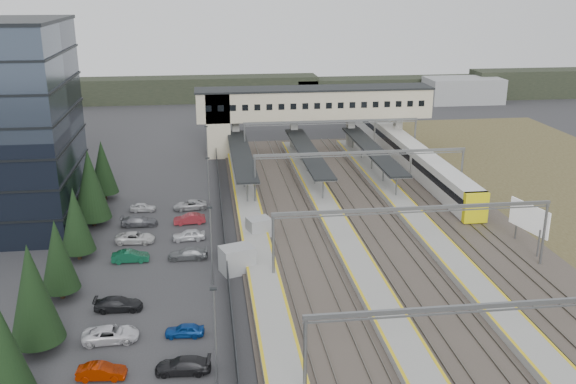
{
  "coord_description": "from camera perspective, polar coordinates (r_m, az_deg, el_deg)",
  "views": [
    {
      "loc": [
        -8.06,
        -65.32,
        28.15
      ],
      "look_at": [
        1.52,
        7.82,
        4.0
      ],
      "focal_mm": 40.0,
      "sensor_mm": 36.0,
      "label": 1
    }
  ],
  "objects": [
    {
      "name": "ground",
      "position": [
        71.58,
        -0.39,
        -5.03
      ],
      "size": [
        220.0,
        220.0,
        0.0
      ],
      "primitive_type": "plane",
      "color": "#2B2B2D",
      "rests_on": "ground"
    },
    {
      "name": "gantries",
      "position": [
        74.57,
        8.5,
        0.64
      ],
      "size": [
        28.4,
        62.28,
        7.17
      ],
      "color": "slate",
      "rests_on": "ground"
    },
    {
      "name": "billboard",
      "position": [
        74.95,
        20.63,
        -2.28
      ],
      "size": [
        1.55,
        5.98,
        5.21
      ],
      "color": "slate",
      "rests_on": "ground"
    },
    {
      "name": "relay_cabin_far",
      "position": [
        74.23,
        -2.59,
        -3.2
      ],
      "size": [
        3.09,
        2.8,
        2.35
      ],
      "color": "gray",
      "rests_on": "ground"
    },
    {
      "name": "canopies",
      "position": [
        96.63,
        1.75,
        3.6
      ],
      "size": [
        23.1,
        30.0,
        3.28
      ],
      "color": "black",
      "rests_on": "ground"
    },
    {
      "name": "train",
      "position": [
        108.75,
        9.94,
        4.03
      ],
      "size": [
        3.02,
        63.21,
        3.81
      ],
      "color": "silver",
      "rests_on": "ground"
    },
    {
      "name": "fence",
      "position": [
        75.4,
        -5.78,
        -3.08
      ],
      "size": [
        0.08,
        90.0,
        2.0
      ],
      "color": "#26282B",
      "rests_on": "ground"
    },
    {
      "name": "relay_cabin_near",
      "position": [
        65.73,
        -4.55,
        -5.99
      ],
      "size": [
        3.85,
        3.3,
        2.72
      ],
      "color": "gray",
      "rests_on": "ground"
    },
    {
      "name": "lampposts",
      "position": [
        70.7,
        -6.98,
        -1.7
      ],
      "size": [
        0.5,
        53.25,
        8.07
      ],
      "color": "slate",
      "rests_on": "ground"
    },
    {
      "name": "rail_corridor",
      "position": [
        77.61,
        6.01,
        -3.01
      ],
      "size": [
        34.0,
        90.0,
        0.92
      ],
      "color": "#3E3931",
      "rests_on": "ground"
    },
    {
      "name": "footbridge",
      "position": [
        110.34,
        0.89,
        7.57
      ],
      "size": [
        40.4,
        6.4,
        11.2
      ],
      "color": "#B7B18C",
      "rests_on": "ground"
    },
    {
      "name": "car_park",
      "position": [
        66.13,
        -11.59,
        -6.87
      ],
      "size": [
        10.67,
        44.82,
        1.28
      ],
      "color": "#7D1A00",
      "rests_on": "ground"
    },
    {
      "name": "conifer_row",
      "position": [
        67.19,
        -18.96,
        -3.21
      ],
      "size": [
        4.42,
        49.82,
        9.5
      ],
      "color": "black",
      "rests_on": "ground"
    },
    {
      "name": "treeline_far",
      "position": [
        162.75,
        3.97,
        9.18
      ],
      "size": [
        170.0,
        19.0,
        7.0
      ],
      "color": "black",
      "rests_on": "ground"
    }
  ]
}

